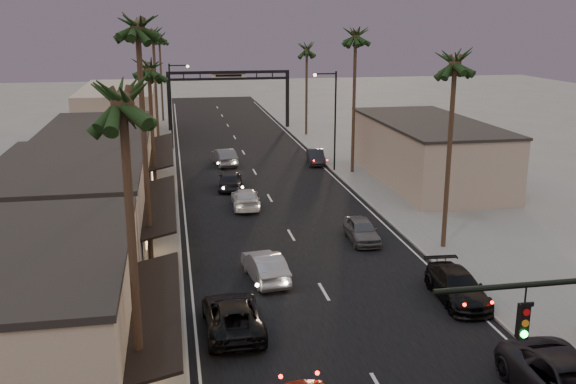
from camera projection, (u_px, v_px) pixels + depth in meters
name	position (u px, v px, depth m)	size (l,w,h in m)	color
ground	(264.00, 188.00, 52.49)	(200.00, 200.00, 0.00)	slate
road	(256.00, 174.00, 57.24)	(14.00, 120.00, 0.02)	black
sidewalk_left	(150.00, 161.00, 62.22)	(5.00, 92.00, 0.12)	slate
sidewalk_right	(339.00, 154.00, 65.52)	(5.00, 92.00, 0.12)	slate
storefront_near	(17.00, 327.00, 22.92)	(8.00, 12.00, 5.50)	#B6A98B
storefront_mid	(72.00, 214.00, 36.21)	(8.00, 14.00, 5.50)	#A39483
storefront_far	(100.00, 160.00, 51.48)	(8.00, 16.00, 5.00)	#B6A98B
storefront_dist	(120.00, 114.00, 73.19)	(8.00, 20.00, 6.00)	#A39483
building_right	(427.00, 152.00, 54.27)	(8.00, 18.00, 5.00)	#A39483
arch	(229.00, 85.00, 79.54)	(15.20, 0.40, 7.27)	black
streetlight_right	(332.00, 113.00, 57.06)	(2.13, 0.30, 9.00)	black
streetlight_left	(173.00, 99.00, 67.00)	(2.13, 0.30, 9.00)	black
palm_la	(121.00, 88.00, 18.57)	(3.20, 3.20, 13.20)	#38281C
palm_lb	(137.00, 19.00, 30.42)	(3.20, 3.20, 15.20)	#38281C
palm_lc	(148.00, 63.00, 44.47)	(3.20, 3.20, 12.20)	#38281C
palm_ld	(153.00, 30.00, 62.01)	(3.20, 3.20, 14.20)	#38281C
palm_ra	(456.00, 55.00, 35.81)	(3.20, 3.20, 13.20)	#38281C
palm_rb	(356.00, 31.00, 54.56)	(3.20, 3.20, 14.20)	#38281C
palm_rc	(307.00, 46.00, 74.06)	(3.20, 3.20, 12.20)	#38281C
palm_far	(159.00, 35.00, 84.17)	(3.20, 3.20, 13.20)	#38281C
oncoming_pickup	(232.00, 315.00, 28.28)	(2.45, 5.31, 1.48)	black
oncoming_silver	(265.00, 266.00, 33.90)	(1.59, 4.56, 1.50)	gray
oncoming_white	(245.00, 198.00, 47.03)	(1.94, 4.76, 1.38)	#B8B8B8
oncoming_dgrey	(230.00, 180.00, 52.13)	(1.82, 4.52, 1.54)	black
oncoming_grey_far	(224.00, 157.00, 60.74)	(1.69, 4.83, 1.59)	#515257
curbside_black	(457.00, 286.00, 31.37)	(2.07, 5.08, 1.47)	black
curbside_grey	(362.00, 230.00, 39.84)	(1.69, 4.20, 1.43)	#4E4F54
curbside_far	(316.00, 157.00, 61.29)	(1.46, 4.19, 1.38)	black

